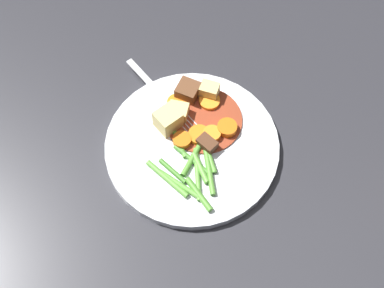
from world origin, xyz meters
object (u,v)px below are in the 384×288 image
object	(u,v)px
carrot_slice_3	(182,141)
meat_chunk_0	(188,91)
carrot_slice_4	(212,134)
potato_chunk_2	(178,112)
dinner_plate	(192,146)
carrot_slice_0	(227,128)
meat_chunk_1	(207,142)
carrot_slice_2	(209,101)
fork	(163,98)
carrot_slice_5	(199,135)
carrot_slice_1	(177,103)
potato_chunk_1	(209,91)
potato_chunk_0	(168,120)

from	to	relation	value
carrot_slice_3	meat_chunk_0	distance (m)	0.09
carrot_slice_4	potato_chunk_2	xyz separation A→B (m)	(0.03, 0.06, 0.01)
dinner_plate	carrot_slice_0	world-z (taller)	carrot_slice_0
carrot_slice_4	meat_chunk_0	size ratio (longest dim) A/B	0.83
potato_chunk_2	meat_chunk_1	size ratio (longest dim) A/B	1.03
carrot_slice_0	carrot_slice_2	distance (m)	0.06
fork	carrot_slice_5	bearing A→B (deg)	-130.05
carrot_slice_1	dinner_plate	bearing A→B (deg)	-149.87
dinner_plate	carrot_slice_5	size ratio (longest dim) A/B	7.99
dinner_plate	meat_chunk_0	distance (m)	0.09
dinner_plate	meat_chunk_0	xyz separation A→B (m)	(0.08, 0.02, 0.02)
carrot_slice_1	potato_chunk_1	world-z (taller)	potato_chunk_1
dinner_plate	potato_chunk_0	size ratio (longest dim) A/B	7.51
dinner_plate	meat_chunk_1	size ratio (longest dim) A/B	9.12
carrot_slice_5	carrot_slice_3	bearing A→B (deg)	122.75
carrot_slice_1	carrot_slice_4	xyz separation A→B (m)	(-0.05, -0.06, 0.00)
dinner_plate	carrot_slice_0	xyz separation A→B (m)	(0.03, -0.05, 0.01)
dinner_plate	potato_chunk_2	distance (m)	0.06
potato_chunk_1	meat_chunk_0	world-z (taller)	same
carrot_slice_0	meat_chunk_1	world-z (taller)	meat_chunk_1
meat_chunk_1	fork	world-z (taller)	meat_chunk_1
dinner_plate	meat_chunk_0	size ratio (longest dim) A/B	8.07
carrot_slice_3	carrot_slice_5	world-z (taller)	carrot_slice_3
carrot_slice_1	carrot_slice_3	world-z (taller)	carrot_slice_3
carrot_slice_0	carrot_slice_4	xyz separation A→B (m)	(-0.01, 0.02, -0.00)
carrot_slice_1	potato_chunk_1	bearing A→B (deg)	-59.75
carrot_slice_4	fork	bearing A→B (deg)	59.09
carrot_slice_0	potato_chunk_1	distance (m)	0.07
dinner_plate	fork	world-z (taller)	fork
carrot_slice_4	carrot_slice_5	world-z (taller)	carrot_slice_4
carrot_slice_0	potato_chunk_2	size ratio (longest dim) A/B	1.01
meat_chunk_0	meat_chunk_1	xyz separation A→B (m)	(-0.08, -0.05, -0.00)
carrot_slice_0	potato_chunk_2	xyz separation A→B (m)	(0.01, 0.08, 0.00)
carrot_slice_1	fork	world-z (taller)	carrot_slice_1
carrot_slice_4	meat_chunk_1	distance (m)	0.02
potato_chunk_2	meat_chunk_0	size ratio (longest dim) A/B	0.91
dinner_plate	potato_chunk_2	bearing A→B (deg)	34.42
dinner_plate	carrot_slice_2	size ratio (longest dim) A/B	7.97
carrot_slice_0	meat_chunk_1	size ratio (longest dim) A/B	1.05
carrot_slice_1	carrot_slice_5	world-z (taller)	carrot_slice_5
potato_chunk_2	fork	xyz separation A→B (m)	(0.03, 0.03, -0.01)
meat_chunk_1	potato_chunk_2	bearing A→B (deg)	51.79
carrot_slice_4	potato_chunk_2	distance (m)	0.06
dinner_plate	carrot_slice_2	world-z (taller)	carrot_slice_2
dinner_plate	carrot_slice_4	world-z (taller)	carrot_slice_4
carrot_slice_0	carrot_slice_2	world-z (taller)	carrot_slice_0
potato_chunk_1	potato_chunk_2	size ratio (longest dim) A/B	0.96
potato_chunk_0	carrot_slice_1	bearing A→B (deg)	-6.29
dinner_plate	potato_chunk_0	distance (m)	0.05
carrot_slice_1	carrot_slice_3	distance (m)	0.07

